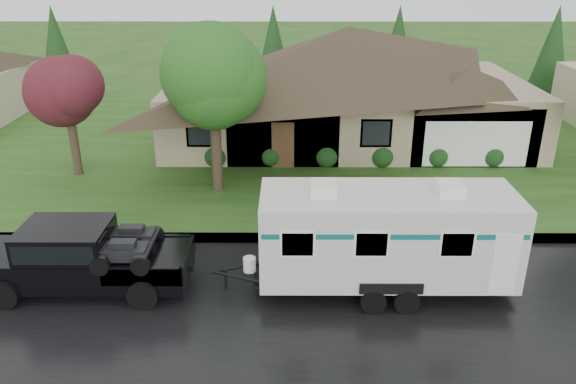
% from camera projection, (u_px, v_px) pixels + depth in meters
% --- Properties ---
extents(ground, '(140.00, 140.00, 0.00)m').
position_uv_depth(ground, '(320.00, 274.00, 17.24)').
color(ground, '#224A17').
rests_on(ground, ground).
extents(road, '(140.00, 8.00, 0.01)m').
position_uv_depth(road, '(323.00, 312.00, 15.40)').
color(road, black).
rests_on(road, ground).
extents(curb, '(140.00, 0.50, 0.15)m').
position_uv_depth(curb, '(317.00, 238.00, 19.28)').
color(curb, gray).
rests_on(curb, ground).
extents(lawn, '(140.00, 26.00, 0.15)m').
position_uv_depth(lawn, '(307.00, 130.00, 31.01)').
color(lawn, '#224A17').
rests_on(lawn, ground).
extents(house_main, '(19.44, 10.80, 6.90)m').
position_uv_depth(house_main, '(353.00, 71.00, 28.56)').
color(house_main, '#9D866A').
rests_on(house_main, lawn).
extents(tree_left_green, '(3.91, 3.91, 6.48)m').
position_uv_depth(tree_left_green, '(213.00, 80.00, 21.32)').
color(tree_left_green, '#382B1E').
rests_on(tree_left_green, lawn).
extents(tree_red, '(3.13, 3.13, 5.17)m').
position_uv_depth(tree_red, '(67.00, 93.00, 23.30)').
color(tree_red, '#382B1E').
rests_on(tree_red, lawn).
extents(shrub_row, '(13.60, 1.00, 1.00)m').
position_uv_depth(shrub_row, '(354.00, 155.00, 25.53)').
color(shrub_row, '#143814').
rests_on(shrub_row, lawn).
extents(pickup_truck, '(6.07, 2.31, 2.02)m').
position_uv_depth(pickup_truck, '(78.00, 256.00, 16.11)').
color(pickup_truck, black).
rests_on(pickup_truck, ground).
extents(travel_trailer, '(7.49, 2.63, 3.36)m').
position_uv_depth(travel_trailer, '(387.00, 235.00, 15.81)').
color(travel_trailer, silver).
rests_on(travel_trailer, ground).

